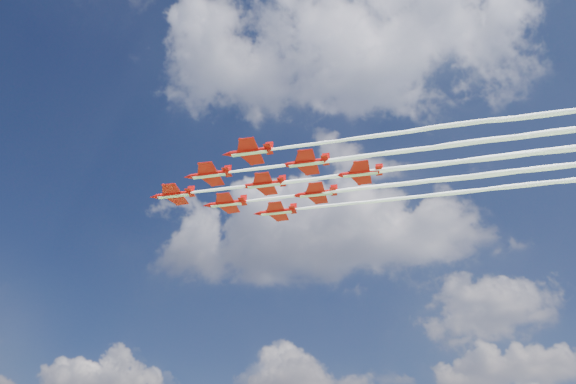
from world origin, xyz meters
TOP-DOWN VIEW (x-y plane):
  - jet_lead at (40.92, 2.25)m, footprint 130.63×9.40m
  - jet_row2_port at (52.01, -3.99)m, footprint 130.63×9.40m
  - jet_row2_starb at (51.84, 8.79)m, footprint 130.63×9.40m
  - jet_row3_port at (63.09, -10.24)m, footprint 130.63×9.40m
  - jet_row3_centre at (62.92, 2.55)m, footprint 130.63×9.40m
  - jet_row3_starb at (62.75, 15.33)m, footprint 130.63×9.40m

SIDE VIEW (x-z plane):
  - jet_lead at x=40.92m, z-range 72.47..75.21m
  - jet_row2_port at x=52.01m, z-range 72.47..75.21m
  - jet_row2_starb at x=51.84m, z-range 72.47..75.21m
  - jet_row3_port at x=63.09m, z-range 72.47..75.21m
  - jet_row3_centre at x=62.92m, z-range 72.47..75.21m
  - jet_row3_starb at x=62.75m, z-range 72.47..75.21m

